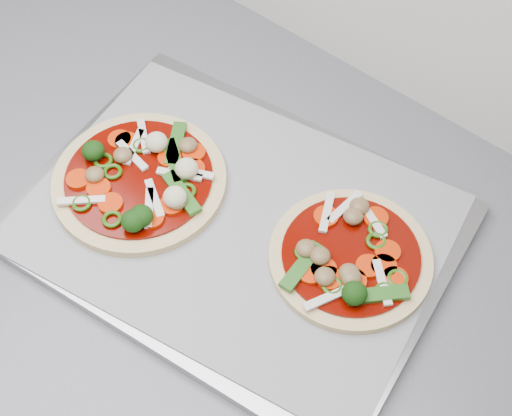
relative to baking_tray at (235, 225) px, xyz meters
The scene contains 5 objects.
base_cabinet 0.64m from the baking_tray, behind, with size 3.60×0.60×0.86m, color #B5B5B3.
baking_tray is the anchor object (origin of this frame).
parchment 0.01m from the baking_tray, ahead, with size 0.40×0.29×0.00m, color gray.
pizza_left 0.11m from the baking_tray, 164.24° to the right, with size 0.20×0.20×0.03m.
pizza_right 0.12m from the baking_tray, 15.78° to the left, with size 0.22×0.22×0.03m.
Camera 1 is at (0.70, 1.04, 1.51)m, focal length 50.00 mm.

